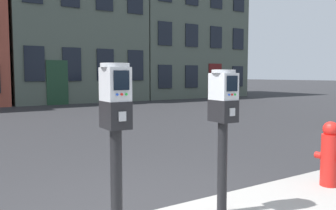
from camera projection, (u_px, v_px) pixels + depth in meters
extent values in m
cylinder|color=black|center=(116.00, 186.00, 2.68)|extent=(0.09, 0.09, 0.88)
cube|color=black|center=(115.00, 115.00, 2.64)|extent=(0.18, 0.24, 0.20)
cube|color=#A5A8AD|center=(122.00, 116.00, 2.53)|extent=(0.06, 0.01, 0.07)
cube|color=#B7BABF|center=(115.00, 84.00, 2.62)|extent=(0.18, 0.23, 0.25)
cube|color=black|center=(122.00, 80.00, 2.51)|extent=(0.12, 0.01, 0.14)
cylinder|color=blue|center=(117.00, 95.00, 2.50)|extent=(0.02, 0.01, 0.02)
cylinder|color=red|center=(122.00, 94.00, 2.52)|extent=(0.02, 0.01, 0.02)
cylinder|color=green|center=(126.00, 94.00, 2.54)|extent=(0.02, 0.01, 0.02)
cylinder|color=#B7BABF|center=(115.00, 65.00, 2.61)|extent=(0.22, 0.22, 0.03)
cylinder|color=black|center=(222.00, 168.00, 3.26)|extent=(0.09, 0.09, 0.86)
cube|color=black|center=(223.00, 111.00, 3.21)|extent=(0.18, 0.24, 0.20)
cube|color=#A5A8AD|center=(232.00, 112.00, 3.11)|extent=(0.06, 0.01, 0.07)
cube|color=#B7BABF|center=(223.00, 86.00, 3.20)|extent=(0.18, 0.23, 0.24)
cube|color=black|center=(232.00, 84.00, 3.09)|extent=(0.12, 0.01, 0.14)
cylinder|color=blue|center=(229.00, 95.00, 3.08)|extent=(0.02, 0.01, 0.02)
cylinder|color=red|center=(232.00, 95.00, 3.10)|extent=(0.02, 0.01, 0.02)
cylinder|color=green|center=(235.00, 95.00, 3.12)|extent=(0.02, 0.01, 0.02)
cylinder|color=#B7BABF|center=(224.00, 71.00, 3.18)|extent=(0.22, 0.22, 0.03)
cylinder|color=red|center=(330.00, 160.00, 4.08)|extent=(0.20, 0.20, 0.60)
sphere|color=red|center=(331.00, 129.00, 4.05)|extent=(0.18, 0.18, 0.18)
cylinder|color=red|center=(319.00, 155.00, 4.19)|extent=(0.08, 0.08, 0.08)
cube|color=#4C564C|center=(69.00, 6.00, 19.68)|extent=(6.89, 5.96, 10.48)
cube|color=black|center=(35.00, 64.00, 16.04)|extent=(0.90, 0.06, 1.60)
cube|color=black|center=(72.00, 64.00, 16.97)|extent=(0.90, 0.06, 1.60)
cube|color=black|center=(105.00, 65.00, 17.91)|extent=(0.90, 0.06, 1.60)
cube|color=black|center=(136.00, 65.00, 18.84)|extent=(0.90, 0.06, 1.60)
cube|color=#193823|center=(57.00, 83.00, 16.66)|extent=(1.00, 0.07, 2.10)
cube|color=#4C564C|center=(174.00, 25.00, 23.85)|extent=(7.42, 6.51, 9.57)
cube|color=black|center=(165.00, 77.00, 19.90)|extent=(0.90, 0.06, 1.32)
cube|color=black|center=(192.00, 76.00, 20.90)|extent=(0.90, 0.06, 1.32)
cube|color=black|center=(216.00, 76.00, 21.90)|extent=(0.90, 0.06, 1.32)
cube|color=black|center=(238.00, 76.00, 22.91)|extent=(0.90, 0.06, 1.32)
cube|color=black|center=(165.00, 33.00, 19.69)|extent=(0.90, 0.06, 1.32)
cube|color=black|center=(192.00, 35.00, 20.70)|extent=(0.90, 0.06, 1.32)
cube|color=black|center=(216.00, 37.00, 21.70)|extent=(0.90, 0.06, 1.32)
cube|color=black|center=(238.00, 39.00, 22.70)|extent=(0.90, 0.06, 1.32)
cube|color=black|center=(239.00, 1.00, 22.50)|extent=(0.90, 0.06, 1.32)
cube|color=#591414|center=(215.00, 81.00, 21.90)|extent=(1.00, 0.07, 2.10)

